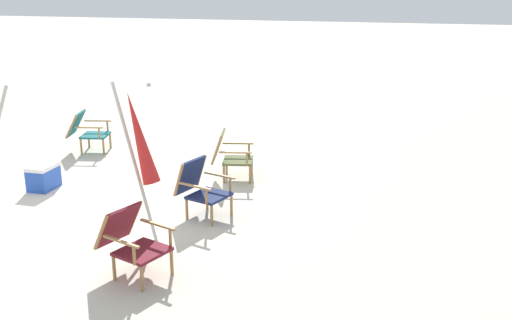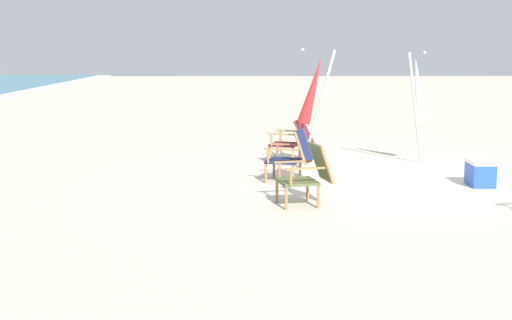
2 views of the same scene
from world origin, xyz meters
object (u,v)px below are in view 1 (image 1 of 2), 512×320
Objects in this scene: beach_chair_front_right at (131,239)px; beach_chair_far_center at (200,186)px; beach_chair_back_left at (229,154)px; umbrella_furled_red at (139,139)px; beach_chair_front_left at (86,130)px; cooler_box at (43,177)px.

beach_chair_far_center is (-1.87, 0.14, 0.01)m from beach_chair_front_right.
beach_chair_front_right is 1.10× the size of beach_chair_back_left.
umbrella_furled_red is at bearing -6.41° from beach_chair_back_left.
beach_chair_back_left is (-3.51, 0.04, 0.01)m from beach_chair_front_right.
beach_chair_front_right is 1.29m from umbrella_furled_red.
umbrella_furled_red is at bearing 39.08° from beach_chair_front_left.
beach_chair_front_left is at bearing -167.80° from cooler_box.
umbrella_furled_red is (3.54, 2.88, 0.93)m from beach_chair_front_left.
beach_chair_far_center is at bearing 52.22° from beach_chair_front_left.
umbrella_furled_red is 3.02m from cooler_box.
umbrella_furled_red reaches higher than beach_chair_back_left.
beach_chair_front_left is 1.75× the size of cooler_box.
beach_chair_front_left is 2.20m from cooler_box.
beach_chair_front_left is 0.95× the size of beach_chair_front_right.
umbrella_furled_red is at bearing -163.37° from beach_chair_front_right.
beach_chair_back_left is 2.82m from umbrella_furled_red.
beach_chair_far_center is at bearing 3.43° from beach_chair_back_left.
umbrella_furled_red is (-0.86, -0.26, 0.92)m from beach_chair_front_right.
beach_chair_front_right reaches higher than cooler_box.
beach_chair_front_right is at bearing -0.67° from beach_chair_back_left.
umbrella_furled_red is 4.22× the size of cooler_box.
beach_chair_far_center is 1.42m from umbrella_furled_red.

